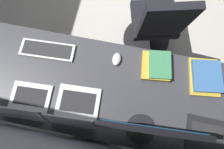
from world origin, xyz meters
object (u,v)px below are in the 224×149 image
at_px(laptop_center, 212,145).
at_px(book_stack_far, 157,66).
at_px(laptop_left, 75,109).
at_px(book_stack_near, 206,76).
at_px(mouse_main, 117,59).
at_px(drawer_pedestal, 106,99).
at_px(monitor_primary, 147,129).
at_px(keyboard_main, 47,50).
at_px(laptop_leftmost, 26,103).
at_px(office_chair, 155,26).

distance_m(laptop_center, book_stack_far, 0.63).
bearing_deg(laptop_left, book_stack_near, -154.40).
bearing_deg(book_stack_near, mouse_main, -0.70).
distance_m(drawer_pedestal, laptop_center, 0.90).
height_order(drawer_pedestal, book_stack_far, book_stack_far).
bearing_deg(book_stack_far, laptop_left, 40.14).
relative_size(monitor_primary, book_stack_far, 2.27).
bearing_deg(book_stack_far, monitor_primary, 83.92).
bearing_deg(book_stack_far, book_stack_near, 178.00).
bearing_deg(mouse_main, drawer_pedestal, 79.82).
xyz_separation_m(laptop_center, keyboard_main, (1.26, -0.45, -0.04)).
bearing_deg(keyboard_main, laptop_left, 130.08).
bearing_deg(laptop_leftmost, monitor_primary, 179.20).
distance_m(book_stack_near, book_stack_far, 0.36).
bearing_deg(laptop_left, keyboard_main, -49.92).
bearing_deg(book_stack_far, office_chair, -88.37).
distance_m(monitor_primary, laptop_left, 0.50).
relative_size(drawer_pedestal, laptop_center, 2.23).
relative_size(drawer_pedestal, office_chair, 0.72).
xyz_separation_m(keyboard_main, mouse_main, (-0.54, -0.03, 0.01)).
distance_m(drawer_pedestal, keyboard_main, 0.67).
xyz_separation_m(mouse_main, book_stack_near, (-0.67, 0.01, 0.01)).
distance_m(keyboard_main, office_chair, 1.04).
bearing_deg(laptop_leftmost, laptop_center, 178.94).
distance_m(laptop_leftmost, office_chair, 1.33).
bearing_deg(monitor_primary, keyboard_main, -28.57).
bearing_deg(book_stack_far, laptop_leftmost, 28.00).
distance_m(monitor_primary, keyboard_main, 0.94).
bearing_deg(book_stack_near, laptop_leftmost, 19.97).
xyz_separation_m(drawer_pedestal, laptop_left, (0.16, 0.17, 0.44)).
height_order(mouse_main, office_chair, office_chair).
bearing_deg(book_stack_near, drawer_pedestal, 19.30).
distance_m(mouse_main, book_stack_far, 0.31).
bearing_deg(laptop_center, drawer_pedestal, -15.81).
height_order(monitor_primary, laptop_left, monitor_primary).
bearing_deg(mouse_main, keyboard_main, 2.93).
relative_size(laptop_center, keyboard_main, 0.73).
bearing_deg(laptop_leftmost, drawer_pedestal, -159.09).
height_order(drawer_pedestal, keyboard_main, keyboard_main).
relative_size(keyboard_main, book_stack_near, 1.38).
xyz_separation_m(drawer_pedestal, keyboard_main, (0.49, -0.23, 0.39)).
height_order(drawer_pedestal, laptop_leftmost, laptop_leftmost).
height_order(monitor_primary, office_chair, monitor_primary).
xyz_separation_m(laptop_leftmost, book_stack_near, (-1.22, -0.44, -0.02)).
height_order(monitor_primary, laptop_leftmost, monitor_primary).
bearing_deg(office_chair, keyboard_main, 33.50).
distance_m(laptop_left, book_stack_far, 0.67).
xyz_separation_m(laptop_left, book_stack_near, (-0.87, -0.42, -0.03)).
height_order(drawer_pedestal, laptop_left, laptop_left).
xyz_separation_m(drawer_pedestal, laptop_leftmost, (0.50, 0.19, 0.43)).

